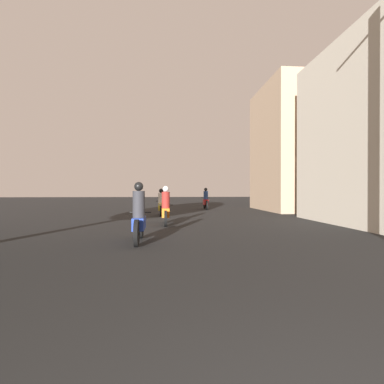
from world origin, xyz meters
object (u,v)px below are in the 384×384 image
object	(u,v)px
motorcycle_yellow	(161,205)
motorcycle_red	(206,201)
motorcycle_orange	(166,209)
motorcycle_blue	(139,218)
building_right_far	(302,149)

from	to	relation	value
motorcycle_yellow	motorcycle_red	world-z (taller)	motorcycle_red
motorcycle_orange	motorcycle_red	bearing A→B (deg)	80.60
motorcycle_blue	motorcycle_orange	world-z (taller)	motorcycle_blue
motorcycle_yellow	motorcycle_red	distance (m)	5.97
motorcycle_red	motorcycle_orange	bearing A→B (deg)	-111.89
motorcycle_yellow	motorcycle_red	xyz separation A→B (m)	(3.10, 5.10, 0.02)
motorcycle_orange	building_right_far	distance (m)	12.79
motorcycle_orange	motorcycle_yellow	distance (m)	4.31
motorcycle_blue	building_right_far	world-z (taller)	building_right_far
motorcycle_blue	motorcycle_orange	size ratio (longest dim) A/B	0.99
motorcycle_blue	motorcycle_orange	xyz separation A→B (m)	(0.69, 4.04, -0.02)
motorcycle_orange	motorcycle_red	xyz separation A→B (m)	(2.83, 9.41, 0.00)
motorcycle_blue	motorcycle_red	distance (m)	13.90
motorcycle_orange	building_right_far	xyz separation A→B (m)	(9.35, 7.93, 3.65)
motorcycle_red	building_right_far	size ratio (longest dim) A/B	0.23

